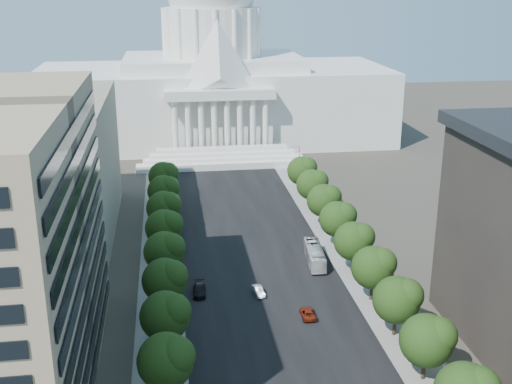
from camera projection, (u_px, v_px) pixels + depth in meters
name	position (u px, v px, depth m)	size (l,w,h in m)	color
road_asphalt	(248.00, 240.00, 139.42)	(30.00, 260.00, 0.01)	black
sidewalk_left	(160.00, 245.00, 136.90)	(8.00, 260.00, 0.02)	gray
sidewalk_right	(333.00, 235.00, 141.94)	(8.00, 260.00, 0.02)	gray
capitol	(213.00, 82.00, 222.27)	(120.00, 56.00, 73.00)	white
office_block_left_far	(21.00, 170.00, 137.71)	(38.00, 52.00, 30.00)	gray
tree_l_c	(168.00, 360.00, 84.12)	(7.79, 7.60, 9.97)	#33261C
tree_l_d	(167.00, 315.00, 95.39)	(7.79, 7.60, 9.97)	#33261C
tree_l_e	(166.00, 279.00, 106.67)	(7.79, 7.60, 9.97)	#33261C
tree_l_f	(166.00, 251.00, 117.95)	(7.79, 7.60, 9.97)	#33261C
tree_l_g	(165.00, 227.00, 129.22)	(7.79, 7.60, 9.97)	#33261C
tree_l_h	(165.00, 207.00, 140.50)	(7.79, 7.60, 9.97)	#33261C
tree_l_i	(165.00, 190.00, 151.77)	(7.79, 7.60, 9.97)	#33261C
tree_l_j	(164.00, 176.00, 163.05)	(7.79, 7.60, 9.97)	#33261C
tree_r_c	(429.00, 339.00, 88.90)	(7.79, 7.60, 9.97)	#33261C
tree_r_d	(399.00, 299.00, 100.17)	(7.79, 7.60, 9.97)	#33261C
tree_r_e	(375.00, 266.00, 111.45)	(7.79, 7.60, 9.97)	#33261C
tree_r_f	(355.00, 240.00, 122.73)	(7.79, 7.60, 9.97)	#33261C
tree_r_g	(339.00, 218.00, 134.00)	(7.79, 7.60, 9.97)	#33261C
tree_r_h	(325.00, 200.00, 145.28)	(7.79, 7.60, 9.97)	#33261C
tree_r_i	(313.00, 184.00, 156.55)	(7.79, 7.60, 9.97)	#33261C
tree_r_j	(303.00, 170.00, 167.83)	(7.79, 7.60, 9.97)	#33261C
streetlight_b	(442.00, 345.00, 88.55)	(2.61, 0.44, 9.00)	gray
streetlight_c	(383.00, 269.00, 112.04)	(2.61, 0.44, 9.00)	gray
streetlight_d	(345.00, 219.00, 135.53)	(2.61, 0.44, 9.00)	gray
streetlight_e	(317.00, 183.00, 159.02)	(2.61, 0.44, 9.00)	gray
streetlight_f	(297.00, 157.00, 182.51)	(2.61, 0.44, 9.00)	gray
car_silver	(258.00, 291.00, 115.09)	(1.49, 4.27, 1.41)	#B6BABE
car_red	(308.00, 313.00, 107.47)	(2.26, 4.91, 1.36)	maroon
car_dark_b	(199.00, 290.00, 115.26)	(2.27, 5.58, 1.62)	black
city_bus	(315.00, 255.00, 127.69)	(2.93, 12.51, 3.49)	silver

